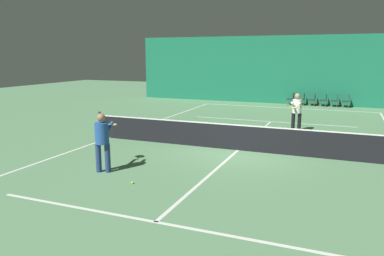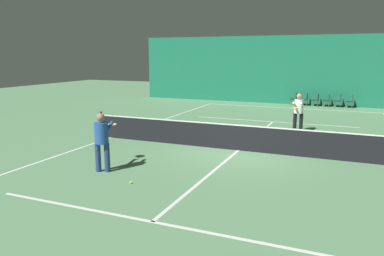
% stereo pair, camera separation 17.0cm
% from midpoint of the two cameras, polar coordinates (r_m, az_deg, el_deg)
% --- Properties ---
extents(ground_plane, '(60.00, 60.00, 0.00)m').
position_cam_midpoint_polar(ground_plane, '(13.63, 7.44, -3.40)').
color(ground_plane, '#56845B').
extents(backdrop_curtain, '(23.00, 0.12, 4.72)m').
position_cam_midpoint_polar(backdrop_curtain, '(27.03, 15.72, 8.48)').
color(backdrop_curtain, '#196B4C').
rests_on(backdrop_curtain, ground).
extents(court_line_baseline_far, '(11.00, 0.10, 0.00)m').
position_cam_midpoint_polar(court_line_baseline_far, '(25.11, 14.80, 2.95)').
color(court_line_baseline_far, silver).
rests_on(court_line_baseline_far, ground).
extents(court_line_service_far, '(8.25, 0.10, 0.00)m').
position_cam_midpoint_polar(court_line_service_far, '(19.75, 12.46, 0.94)').
color(court_line_service_far, silver).
rests_on(court_line_service_far, ground).
extents(court_line_service_near, '(8.25, 0.10, 0.00)m').
position_cam_midpoint_polar(court_line_service_near, '(7.98, -5.45, -14.03)').
color(court_line_service_near, silver).
rests_on(court_line_service_near, ground).
extents(court_line_sideline_left, '(0.10, 23.80, 0.00)m').
position_cam_midpoint_polar(court_line_sideline_left, '(15.95, -11.95, -1.42)').
color(court_line_sideline_left, silver).
rests_on(court_line_sideline_left, ground).
extents(court_line_centre, '(0.10, 12.80, 0.00)m').
position_cam_midpoint_polar(court_line_centre, '(13.63, 7.44, -3.39)').
color(court_line_centre, silver).
rests_on(court_line_centre, ground).
extents(tennis_net, '(12.00, 0.10, 1.07)m').
position_cam_midpoint_polar(tennis_net, '(13.52, 7.49, -1.30)').
color(tennis_net, black).
rests_on(tennis_net, ground).
extents(player_near, '(0.78, 1.43, 1.74)m').
position_cam_midpoint_polar(player_near, '(11.19, -13.12, -1.45)').
color(player_near, navy).
rests_on(player_near, ground).
extents(player_far, '(0.43, 1.38, 1.72)m').
position_cam_midpoint_polar(player_far, '(17.25, 16.19, 2.69)').
color(player_far, black).
rests_on(player_far, ground).
extents(courtside_chair_0, '(0.44, 0.44, 0.84)m').
position_cam_midpoint_polar(courtside_chair_0, '(26.61, 15.55, 4.40)').
color(courtside_chair_0, brown).
rests_on(courtside_chair_0, ground).
extents(courtside_chair_1, '(0.44, 0.44, 0.84)m').
position_cam_midpoint_polar(courtside_chair_1, '(26.53, 17.06, 4.30)').
color(courtside_chair_1, brown).
rests_on(courtside_chair_1, ground).
extents(courtside_chair_2, '(0.44, 0.44, 0.84)m').
position_cam_midpoint_polar(courtside_chair_2, '(26.47, 18.58, 4.20)').
color(courtside_chair_2, brown).
rests_on(courtside_chair_2, ground).
extents(courtside_chair_3, '(0.44, 0.44, 0.84)m').
position_cam_midpoint_polar(courtside_chair_3, '(26.43, 20.11, 4.09)').
color(courtside_chair_3, brown).
rests_on(courtside_chair_3, ground).
extents(courtside_chair_4, '(0.44, 0.44, 0.84)m').
position_cam_midpoint_polar(courtside_chair_4, '(26.40, 21.64, 3.98)').
color(courtside_chair_4, brown).
rests_on(courtside_chair_4, ground).
extents(courtside_chair_5, '(0.44, 0.44, 0.84)m').
position_cam_midpoint_polar(courtside_chair_5, '(26.40, 23.17, 3.86)').
color(courtside_chair_5, brown).
rests_on(courtside_chair_5, ground).
extents(tennis_ball, '(0.07, 0.07, 0.07)m').
position_cam_midpoint_polar(tennis_ball, '(10.22, -8.81, -8.20)').
color(tennis_ball, '#D1DB33').
rests_on(tennis_ball, ground).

